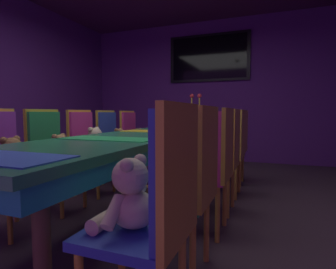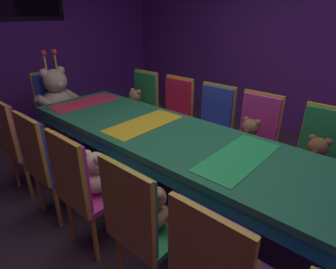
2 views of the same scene
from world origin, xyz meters
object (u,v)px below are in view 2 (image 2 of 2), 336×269
at_px(chair_right_1, 320,151).
at_px(chair_right_5, 143,101).
at_px(throne_chair, 53,101).
at_px(teddy_left_4, 60,153).
at_px(chair_right_2, 256,132).
at_px(chair_left_3, 80,183).
at_px(chair_right_4, 175,109).
at_px(teddy_left_1, 229,253).
at_px(chair_right_3, 213,120).
at_px(teddy_right_5, 135,103).
at_px(teddy_left_2, 156,209).
at_px(teddy_right_1, 315,158).
at_px(chair_left_4, 44,158).
at_px(teddy_left_3, 97,174).
at_px(chair_left_5, 16,138).
at_px(teddy_right_2, 249,137).
at_px(banquet_table, 185,147).
at_px(chair_left_2, 138,219).
at_px(king_teddy_bear, 58,94).
at_px(teddy_left_5, 32,136).

distance_m(chair_right_1, chair_right_5, 2.21).
bearing_deg(throne_chair, teddy_left_4, -25.33).
distance_m(chair_right_1, chair_right_2, 0.60).
xyz_separation_m(chair_left_3, chair_right_4, (1.66, 0.52, 0.00)).
xyz_separation_m(teddy_left_1, chair_right_3, (1.49, 1.06, 0.01)).
height_order(teddy_left_4, teddy_right_5, teddy_right_5).
xyz_separation_m(chair_right_3, chair_right_5, (-0.02, 1.11, 0.00)).
xyz_separation_m(teddy_left_2, throne_chair, (0.66, 2.56, 0.01)).
xyz_separation_m(chair_left_3, teddy_right_1, (1.50, -1.13, -0.00)).
bearing_deg(teddy_left_1, chair_left_4, 95.73).
xyz_separation_m(teddy_left_3, teddy_right_1, (1.35, -1.13, -0.00)).
xyz_separation_m(chair_right_2, throne_chair, (-0.83, 2.52, 0.00)).
distance_m(chair_left_5, chair_right_5, 1.63).
relative_size(teddy_left_3, teddy_right_2, 1.03).
xyz_separation_m(chair_right_4, throne_chair, (-0.83, 1.46, 0.00)).
height_order(banquet_table, teddy_right_1, teddy_right_1).
xyz_separation_m(teddy_left_2, chair_left_3, (-0.17, 0.58, 0.01)).
bearing_deg(chair_right_5, chair_right_2, 90.64).
bearing_deg(chair_right_1, teddy_right_5, -86.18).
relative_size(banquet_table, chair_left_5, 3.50).
relative_size(banquet_table, teddy_left_4, 11.26).
height_order(chair_right_1, teddy_right_5, chair_right_1).
height_order(chair_right_1, chair_right_4, same).
xyz_separation_m(teddy_right_1, throne_chair, (-0.67, 3.12, 0.00)).
xyz_separation_m(chair_left_2, throne_chair, (0.81, 2.56, 0.00)).
distance_m(teddy_left_3, chair_left_5, 1.12).
distance_m(chair_left_4, chair_right_2, 1.98).
relative_size(chair_left_3, king_teddy_bear, 1.21).
relative_size(teddy_left_2, teddy_right_5, 0.90).
bearing_deg(teddy_right_1, chair_right_2, -105.13).
bearing_deg(chair_right_2, teddy_right_1, 74.87).
relative_size(chair_right_3, chair_right_5, 1.00).
xyz_separation_m(teddy_left_4, chair_right_3, (1.51, -0.57, 0.01)).
height_order(teddy_right_2, king_teddy_bear, king_teddy_bear).
distance_m(teddy_left_5, chair_right_1, 2.70).
bearing_deg(chair_right_4, teddy_left_3, 18.98).
xyz_separation_m(teddy_left_2, teddy_left_3, (-0.02, 0.58, 0.02)).
relative_size(chair_right_2, chair_right_4, 1.00).
height_order(chair_left_2, teddy_left_4, chair_left_2).
distance_m(teddy_left_1, chair_left_3, 1.11).
distance_m(teddy_left_4, king_teddy_bear, 1.46).
relative_size(chair_right_2, teddy_right_5, 2.87).
height_order(teddy_left_2, teddy_right_1, teddy_right_1).
height_order(teddy_left_1, teddy_left_5, teddy_left_1).
distance_m(teddy_left_2, chair_right_2, 1.50).
relative_size(teddy_left_2, teddy_right_1, 0.91).
relative_size(chair_left_3, chair_right_3, 1.00).
bearing_deg(banquet_table, chair_right_4, 44.03).
relative_size(teddy_right_2, chair_right_3, 0.35).
relative_size(chair_left_5, chair_right_4, 1.00).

